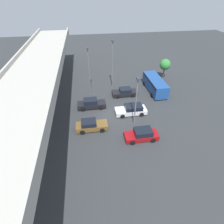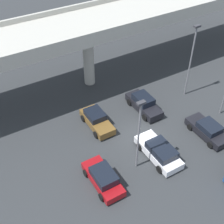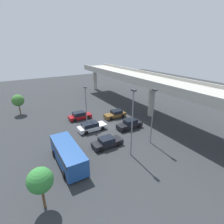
{
  "view_description": "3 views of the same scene",
  "coord_description": "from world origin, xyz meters",
  "px_view_note": "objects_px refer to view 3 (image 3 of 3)",
  "views": [
    {
      "loc": [
        -21.7,
        3.66,
        16.61
      ],
      "look_at": [
        -0.22,
        0.32,
        0.77
      ],
      "focal_mm": 28.0,
      "sensor_mm": 36.0,
      "label": 1
    },
    {
      "loc": [
        -13.13,
        -16.71,
        21.4
      ],
      "look_at": [
        -1.88,
        2.29,
        2.36
      ],
      "focal_mm": 50.0,
      "sensor_mm": 36.0,
      "label": 2
    },
    {
      "loc": [
        24.98,
        -13.59,
        13.97
      ],
      "look_at": [
        -0.14,
        1.34,
        2.55
      ],
      "focal_mm": 28.0,
      "sensor_mm": 36.0,
      "label": 3
    }
  ],
  "objects_px": {
    "lamp_post_mid_lot": "(86,103)",
    "shuttle_bus": "(68,153)",
    "parked_car_0": "(80,116)",
    "parked_car_2": "(91,127)",
    "parked_car_1": "(115,114)",
    "lamp_post_near_aisle": "(153,113)",
    "tree_front_right": "(40,180)",
    "parked_car_4": "(107,142)",
    "lamp_post_by_overpass": "(132,119)",
    "tree_front_left": "(18,100)",
    "parked_car_3": "(130,124)"
  },
  "relations": [
    {
      "from": "lamp_post_mid_lot",
      "to": "shuttle_bus",
      "type": "bearing_deg",
      "value": -35.21
    },
    {
      "from": "parked_car_0",
      "to": "parked_car_2",
      "type": "bearing_deg",
      "value": -90.31
    },
    {
      "from": "parked_car_1",
      "to": "lamp_post_near_aisle",
      "type": "bearing_deg",
      "value": 87.25
    },
    {
      "from": "shuttle_bus",
      "to": "tree_front_right",
      "type": "relative_size",
      "value": 1.82
    },
    {
      "from": "parked_car_1",
      "to": "parked_car_2",
      "type": "xyz_separation_m",
      "value": [
        2.77,
        -6.52,
        0.03
      ]
    },
    {
      "from": "parked_car_0",
      "to": "shuttle_bus",
      "type": "distance_m",
      "value": 13.84
    },
    {
      "from": "parked_car_4",
      "to": "shuttle_bus",
      "type": "distance_m",
      "value": 6.17
    },
    {
      "from": "lamp_post_near_aisle",
      "to": "parked_car_0",
      "type": "bearing_deg",
      "value": -156.73
    },
    {
      "from": "parked_car_2",
      "to": "tree_front_right",
      "type": "distance_m",
      "value": 15.63
    },
    {
      "from": "shuttle_bus",
      "to": "lamp_post_by_overpass",
      "type": "height_order",
      "value": "lamp_post_by_overpass"
    },
    {
      "from": "lamp_post_near_aisle",
      "to": "tree_front_left",
      "type": "height_order",
      "value": "lamp_post_near_aisle"
    },
    {
      "from": "lamp_post_near_aisle",
      "to": "tree_front_left",
      "type": "bearing_deg",
      "value": -145.28
    },
    {
      "from": "parked_car_3",
      "to": "tree_front_left",
      "type": "relative_size",
      "value": 1.09
    },
    {
      "from": "tree_front_left",
      "to": "lamp_post_by_overpass",
      "type": "bearing_deg",
      "value": 25.57
    },
    {
      "from": "parked_car_0",
      "to": "parked_car_2",
      "type": "xyz_separation_m",
      "value": [
        5.68,
        -0.03,
        0.02
      ]
    },
    {
      "from": "parked_car_0",
      "to": "tree_front_right",
      "type": "bearing_deg",
      "value": -120.01
    },
    {
      "from": "parked_car_3",
      "to": "lamp_post_near_aisle",
      "type": "height_order",
      "value": "lamp_post_near_aisle"
    },
    {
      "from": "parked_car_2",
      "to": "parked_car_4",
      "type": "distance_m",
      "value": 5.74
    },
    {
      "from": "lamp_post_near_aisle",
      "to": "lamp_post_by_overpass",
      "type": "height_order",
      "value": "lamp_post_by_overpass"
    },
    {
      "from": "parked_car_1",
      "to": "parked_car_2",
      "type": "bearing_deg",
      "value": 23.06
    },
    {
      "from": "lamp_post_near_aisle",
      "to": "shuttle_bus",
      "type": "bearing_deg",
      "value": -97.07
    },
    {
      "from": "shuttle_bus",
      "to": "tree_front_right",
      "type": "xyz_separation_m",
      "value": [
        5.08,
        -3.86,
        1.59
      ]
    },
    {
      "from": "lamp_post_by_overpass",
      "to": "tree_front_left",
      "type": "height_order",
      "value": "lamp_post_by_overpass"
    },
    {
      "from": "parked_car_2",
      "to": "lamp_post_mid_lot",
      "type": "xyz_separation_m",
      "value": [
        -2.31,
        0.16,
        3.55
      ]
    },
    {
      "from": "parked_car_0",
      "to": "lamp_post_by_overpass",
      "type": "relative_size",
      "value": 0.49
    },
    {
      "from": "parked_car_1",
      "to": "tree_front_left",
      "type": "relative_size",
      "value": 1.03
    },
    {
      "from": "lamp_post_mid_lot",
      "to": "parked_car_0",
      "type": "bearing_deg",
      "value": -177.83
    },
    {
      "from": "parked_car_3",
      "to": "shuttle_bus",
      "type": "distance_m",
      "value": 12.99
    },
    {
      "from": "parked_car_4",
      "to": "parked_car_3",
      "type": "bearing_deg",
      "value": 26.17
    },
    {
      "from": "lamp_post_near_aisle",
      "to": "lamp_post_by_overpass",
      "type": "xyz_separation_m",
      "value": [
        1.04,
        -4.42,
        0.39
      ]
    },
    {
      "from": "tree_front_left",
      "to": "parked_car_0",
      "type": "bearing_deg",
      "value": 47.62
    },
    {
      "from": "parked_car_2",
      "to": "parked_car_3",
      "type": "xyz_separation_m",
      "value": [
        2.64,
        6.16,
        0.03
      ]
    },
    {
      "from": "parked_car_2",
      "to": "shuttle_bus",
      "type": "distance_m",
      "value": 9.12
    },
    {
      "from": "parked_car_2",
      "to": "lamp_post_mid_lot",
      "type": "relative_size",
      "value": 0.68
    },
    {
      "from": "shuttle_bus",
      "to": "lamp_post_by_overpass",
      "type": "bearing_deg",
      "value": -108.2
    },
    {
      "from": "parked_car_3",
      "to": "lamp_post_by_overpass",
      "type": "distance_m",
      "value": 9.17
    },
    {
      "from": "parked_car_0",
      "to": "parked_car_4",
      "type": "relative_size",
      "value": 0.98
    },
    {
      "from": "shuttle_bus",
      "to": "parked_car_1",
      "type": "bearing_deg",
      "value": -53.35
    },
    {
      "from": "parked_car_2",
      "to": "tree_front_right",
      "type": "relative_size",
      "value": 1.16
    },
    {
      "from": "lamp_post_mid_lot",
      "to": "tree_front_right",
      "type": "relative_size",
      "value": 1.71
    },
    {
      "from": "lamp_post_by_overpass",
      "to": "lamp_post_near_aisle",
      "type": "bearing_deg",
      "value": 103.22
    },
    {
      "from": "parked_car_0",
      "to": "parked_car_3",
      "type": "xyz_separation_m",
      "value": [
        8.33,
        6.13,
        0.05
      ]
    },
    {
      "from": "lamp_post_near_aisle",
      "to": "tree_front_right",
      "type": "bearing_deg",
      "value": -77.43
    },
    {
      "from": "parked_car_0",
      "to": "tree_front_left",
      "type": "xyz_separation_m",
      "value": [
        -9.05,
        -9.92,
        2.31
      ]
    },
    {
      "from": "parked_car_2",
      "to": "parked_car_4",
      "type": "relative_size",
      "value": 1.09
    },
    {
      "from": "parked_car_1",
      "to": "lamp_post_mid_lot",
      "type": "relative_size",
      "value": 0.61
    },
    {
      "from": "tree_front_left",
      "to": "parked_car_3",
      "type": "bearing_deg",
      "value": 42.72
    },
    {
      "from": "parked_car_3",
      "to": "lamp_post_mid_lot",
      "type": "height_order",
      "value": "lamp_post_mid_lot"
    },
    {
      "from": "parked_car_3",
      "to": "tree_front_left",
      "type": "height_order",
      "value": "tree_front_left"
    },
    {
      "from": "parked_car_4",
      "to": "lamp_post_mid_lot",
      "type": "xyz_separation_m",
      "value": [
        -8.04,
        0.28,
        3.62
      ]
    }
  ]
}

